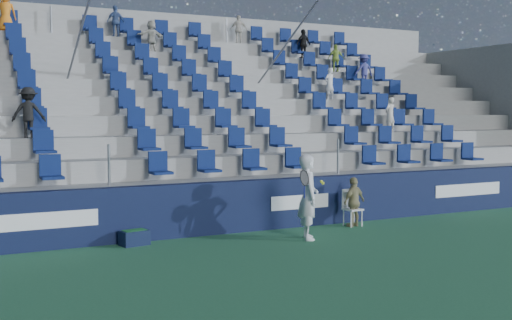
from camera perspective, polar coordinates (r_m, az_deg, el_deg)
The scene contains 7 objects.
ground at distance 12.46m, azimuth 5.05°, elevation -8.71°, with size 70.00×70.00×0.00m, color #2F6E45.
sponsor_wall at distance 15.07m, azimuth -1.27°, elevation -4.11°, with size 24.00×0.32×1.20m.
grandstand at distance 19.64m, azimuth -7.73°, elevation 2.30°, with size 24.00×8.17×6.63m.
tennis_player at distance 14.14m, azimuth 4.67°, elevation -3.29°, with size 0.74×0.80×1.88m.
line_judge_chair at distance 16.03m, azimuth 8.40°, elevation -3.96°, with size 0.43×0.44×0.90m.
line_judge at distance 15.90m, azimuth 8.71°, elevation -3.69°, with size 0.71×0.30×1.22m, color tan.
ball_bin at distance 13.83m, azimuth -10.77°, elevation -6.73°, with size 0.64×0.48×0.32m.
Camera 1 is at (-6.43, -10.31, 2.80)m, focal length 45.00 mm.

